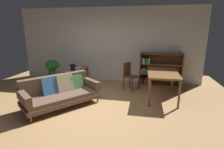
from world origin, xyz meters
TOP-DOWN VIEW (x-y plane):
  - ground_plane at (0.00, 0.00)m, footprint 8.16×8.16m
  - back_wall_panel at (0.00, 2.70)m, footprint 6.80×0.10m
  - fabric_couch at (-0.73, 0.19)m, footprint 1.86×1.99m
  - media_console at (-0.87, 1.71)m, footprint 0.46×1.08m
  - open_laptop at (-0.97, 1.91)m, footprint 0.38×0.33m
  - desk_speaker at (-0.88, 1.40)m, footprint 0.15×0.15m
  - potted_floor_plant at (-1.88, 1.92)m, footprint 0.53×0.49m
  - dining_table at (1.89, 1.13)m, footprint 0.81×1.33m
  - dining_chair_near at (0.92, 1.72)m, footprint 0.53×0.53m
  - bookshelf at (1.84, 2.52)m, footprint 1.44×0.33m

SIDE VIEW (x-z plane):
  - ground_plane at x=0.00m, z-range 0.00..0.00m
  - media_console at x=-0.87m, z-range 0.00..0.63m
  - fabric_couch at x=-0.73m, z-range -0.02..0.75m
  - dining_chair_near at x=0.92m, z-range 0.06..0.95m
  - bookshelf at x=1.84m, z-range -0.01..1.11m
  - potted_floor_plant at x=-1.88m, z-range 0.14..0.99m
  - open_laptop at x=-0.97m, z-range 0.60..0.70m
  - dining_table at x=1.89m, z-range 0.31..1.08m
  - desk_speaker at x=-0.88m, z-range 0.62..0.85m
  - back_wall_panel at x=0.00m, z-range 0.00..2.70m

